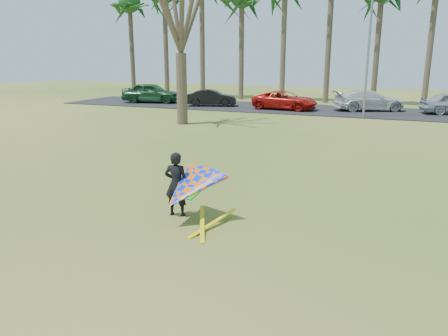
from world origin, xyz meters
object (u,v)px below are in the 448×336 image
at_px(car_2, 285,100).
at_px(car_3, 369,100).
at_px(car_0, 151,93).
at_px(bare_tree_left, 180,4).
at_px(car_1, 212,98).
at_px(kite_flyer, 186,188).
at_px(streetlight, 371,49).

relative_size(car_2, car_3, 0.95).
relative_size(car_0, car_2, 1.02).
relative_size(bare_tree_left, car_0, 1.93).
distance_m(car_1, car_3, 12.22).
bearing_deg(bare_tree_left, car_0, 129.78).
xyz_separation_m(bare_tree_left, car_0, (-8.00, 9.60, -6.00)).
bearing_deg(car_1, kite_flyer, -175.54).
relative_size(car_0, car_1, 1.25).
relative_size(bare_tree_left, car_2, 1.97).
height_order(car_1, car_3, car_3).
xyz_separation_m(car_2, kite_flyer, (3.48, -23.46, 0.10)).
height_order(car_0, car_3, car_0).
distance_m(car_0, car_1, 5.95).
bearing_deg(car_2, streetlight, -104.37).
xyz_separation_m(bare_tree_left, car_1, (-2.07, 9.16, -6.19)).
bearing_deg(streetlight, car_1, 169.97).
distance_m(streetlight, car_3, 5.24).
distance_m(bare_tree_left, car_2, 11.75).
height_order(bare_tree_left, kite_flyer, bare_tree_left).
relative_size(car_1, car_2, 0.82).
bearing_deg(streetlight, car_0, 171.84).
bearing_deg(car_0, streetlight, -111.21).
distance_m(car_0, car_2, 12.05).
height_order(streetlight, car_0, streetlight).
relative_size(car_0, kite_flyer, 2.10).
height_order(bare_tree_left, car_1, bare_tree_left).
height_order(car_0, car_1, car_0).
bearing_deg(car_3, car_0, 69.46).
distance_m(car_1, car_2, 6.11).
height_order(car_0, kite_flyer, kite_flyer).
bearing_deg(car_0, car_1, -107.31).
distance_m(streetlight, car_2, 7.47).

